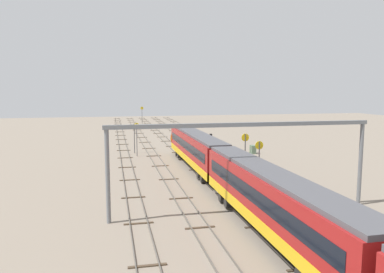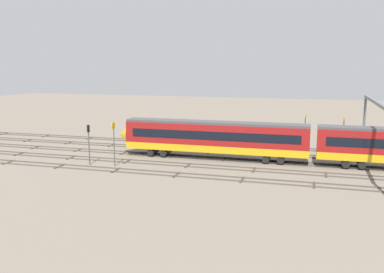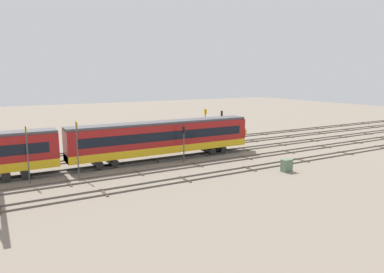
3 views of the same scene
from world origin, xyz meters
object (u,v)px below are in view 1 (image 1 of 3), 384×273
Objects in this scene: speed_sign_mid_trackside at (259,164)px; speed_sign_distant_end at (245,154)px; signal_light_trackside_approach at (134,134)px; speed_sign_near_foreground at (137,135)px; overhead_gantry at (244,142)px; signal_light_trackside_departure at (211,145)px; relay_cabinet at (253,149)px; speed_sign_far_trackside at (142,114)px.

speed_sign_mid_trackside is 0.97× the size of speed_sign_distant_end.
speed_sign_near_foreground is at bearing -176.51° from signal_light_trackside_approach.
speed_sign_distant_end is at bearing -3.86° from speed_sign_mid_trackside.
overhead_gantry reaches higher than signal_light_trackside_approach.
speed_sign_near_foreground is at bearing 24.96° from speed_sign_distant_end.
overhead_gantry reaches higher than speed_sign_near_foreground.
overhead_gantry reaches higher than speed_sign_distant_end.
relay_cabinet is at bearing -50.35° from signal_light_trackside_departure.
signal_light_trackside_departure is at bearing 1.82° from speed_sign_distant_end.
speed_sign_distant_end reaches higher than relay_cabinet.
signal_light_trackside_approach is at bearing 76.59° from relay_cabinet.
speed_sign_near_foreground is 19.72m from relay_cabinet.
speed_sign_near_foreground is at bearing 20.40° from speed_sign_mid_trackside.
speed_sign_mid_trackside is 1.29× the size of signal_light_trackside_departure.
speed_sign_mid_trackside reaches higher than speed_sign_near_foreground.
signal_light_trackside_approach reaches higher than signal_light_trackside_departure.
overhead_gantry is 5.14m from speed_sign_mid_trackside.
speed_sign_distant_end is at bearing -21.20° from overhead_gantry.
speed_sign_mid_trackside is at bearing -175.89° from speed_sign_far_trackside.
overhead_gantry is 34.49m from signal_light_trackside_approach.
speed_sign_mid_trackside is at bearing -39.99° from overhead_gantry.
speed_sign_near_foreground is 0.91× the size of speed_sign_distant_end.
signal_light_trackside_departure is (17.59, 0.09, -0.67)m from speed_sign_mid_trackside.
relay_cabinet is (-1.38, -19.46, -2.82)m from speed_sign_near_foreground.
speed_sign_far_trackside is at bearing 4.65° from speed_sign_distant_end.
speed_sign_near_foreground is 24.45m from speed_sign_distant_end.
signal_light_trackside_approach is (-44.00, 4.86, -0.51)m from speed_sign_far_trackside.
signal_light_trackside_approach is (33.55, 7.38, -3.08)m from overhead_gantry.
speed_sign_far_trackside reaches higher than relay_cabinet.
speed_sign_near_foreground is 13.60m from signal_light_trackside_departure.
overhead_gantry is 3.96× the size of speed_sign_far_trackside.
overhead_gantry reaches higher than speed_sign_mid_trackside.
speed_sign_distant_end is 27.56m from signal_light_trackside_approach.
speed_sign_near_foreground is 3.32m from signal_light_trackside_approach.
speed_sign_distant_end is at bearing -178.18° from signal_light_trackside_departure.
overhead_gantry is 31.22m from speed_sign_near_foreground.
speed_sign_distant_end is 12.89m from signal_light_trackside_departure.
speed_sign_mid_trackside is 27.36m from relay_cabinet.
speed_sign_far_trackside is at bearing 1.86° from overhead_gantry.
speed_sign_distant_end is (4.72, -0.32, 0.14)m from speed_sign_mid_trackside.
speed_sign_far_trackside is 44.27m from signal_light_trackside_approach.
relay_cabinet is (-4.69, -19.67, -2.54)m from signal_light_trackside_approach.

